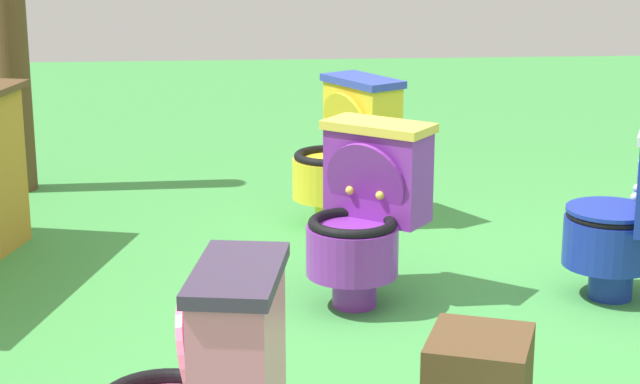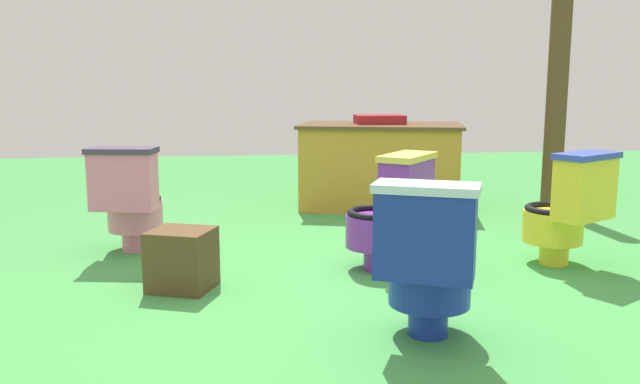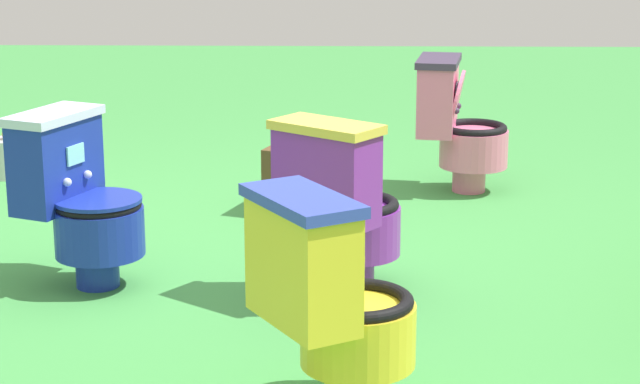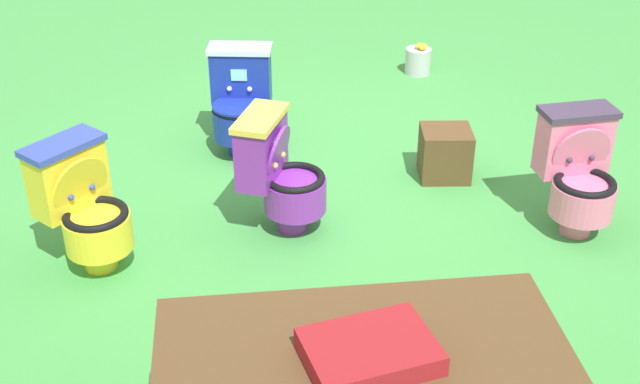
% 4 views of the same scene
% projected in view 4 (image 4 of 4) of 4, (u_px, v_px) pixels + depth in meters
% --- Properties ---
extents(ground, '(14.00, 14.00, 0.00)m').
position_uv_depth(ground, '(321.00, 183.00, 5.46)').
color(ground, '#429947').
extents(toilet_purple, '(0.63, 0.62, 0.73)m').
position_uv_depth(toilet_purple, '(280.00, 172.00, 4.81)').
color(toilet_purple, purple).
rests_on(toilet_purple, ground).
extents(toilet_yellow, '(0.60, 0.63, 0.73)m').
position_uv_depth(toilet_yellow, '(84.00, 205.00, 4.49)').
color(toilet_yellow, yellow).
rests_on(toilet_yellow, ground).
extents(toilet_blue, '(0.56, 0.61, 0.73)m').
position_uv_depth(toilet_blue, '(240.00, 101.00, 5.71)').
color(toilet_blue, '#192D9E').
rests_on(toilet_blue, ground).
extents(toilet_pink, '(0.48, 0.55, 0.73)m').
position_uv_depth(toilet_pink, '(578.00, 172.00, 4.82)').
color(toilet_pink, pink).
rests_on(toilet_pink, ground).
extents(small_crate, '(0.41, 0.39, 0.34)m').
position_uv_depth(small_crate, '(445.00, 153.00, 5.46)').
color(small_crate, brown).
rests_on(small_crate, ground).
extents(lemon_bucket, '(0.22, 0.22, 0.28)m').
position_uv_depth(lemon_bucket, '(418.00, 60.00, 7.07)').
color(lemon_bucket, '#B7B7BF').
rests_on(lemon_bucket, ground).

